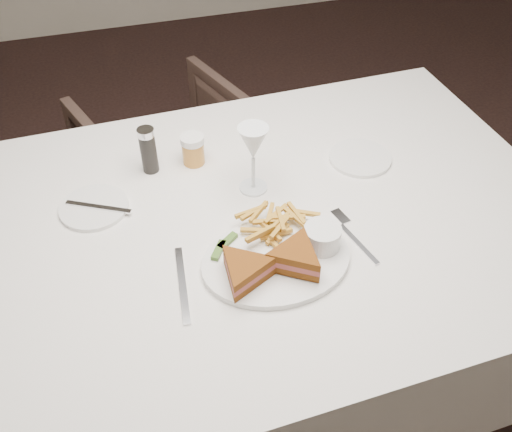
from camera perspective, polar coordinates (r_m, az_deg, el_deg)
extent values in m
plane|color=black|center=(2.12, 6.09, -8.24)|extent=(5.00, 5.00, 0.00)
cube|color=white|center=(1.59, -0.52, -10.07)|extent=(1.52, 1.04, 0.75)
imported|color=#433029|center=(2.25, -8.38, 5.80)|extent=(0.73, 0.71, 0.60)
ellipsoid|color=white|center=(1.21, 2.02, -4.47)|extent=(0.33, 0.26, 0.01)
cube|color=silver|center=(1.18, -7.37, -6.77)|extent=(0.04, 0.21, 0.00)
cylinder|color=white|center=(1.38, -15.89, 0.84)|extent=(0.16, 0.16, 0.01)
cylinder|color=white|center=(1.50, 10.36, 5.73)|extent=(0.16, 0.16, 0.01)
cylinder|color=black|center=(1.43, -10.71, 6.48)|extent=(0.04, 0.04, 0.12)
cylinder|color=#BF7C2D|center=(1.45, -6.31, 6.62)|extent=(0.06, 0.06, 0.08)
cube|color=#3F6623|center=(1.23, -2.89, -2.54)|extent=(0.05, 0.05, 0.01)
cube|color=#3F6623|center=(1.21, -3.76, -3.44)|extent=(0.04, 0.05, 0.01)
cylinder|color=white|center=(1.22, 6.64, -2.10)|extent=(0.08, 0.08, 0.05)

